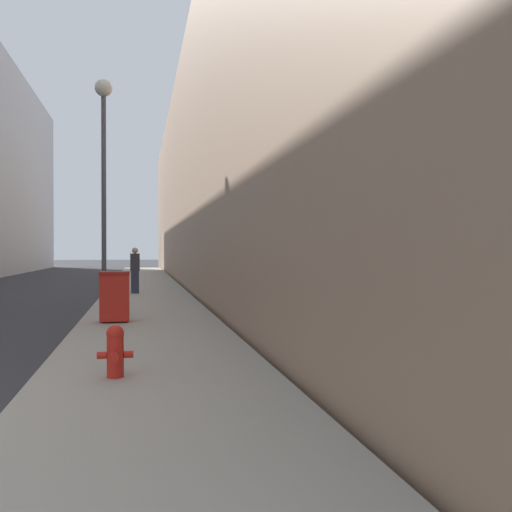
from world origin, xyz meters
The scene contains 6 objects.
sidewalk_right centered at (4.86, 18.00, 0.07)m, with size 3.17×60.00×0.14m.
building_right_stone centered at (12.54, 26.00, 5.58)m, with size 12.00×60.00×11.16m.
fire_hydrant centered at (4.32, 1.94, 0.49)m, with size 0.45×0.34×0.67m.
trash_bin centered at (4.07, 7.70, 0.72)m, with size 0.66×0.60×1.13m.
lamppost centered at (3.64, 11.08, 4.52)m, with size 0.49×0.49×6.42m.
pedestrian_on_sidewalk centered at (4.45, 16.24, 1.00)m, with size 0.35×0.22×1.71m.
Camera 1 is at (4.63, -5.49, 1.76)m, focal length 40.00 mm.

